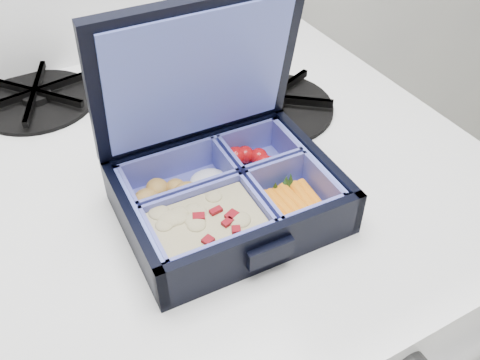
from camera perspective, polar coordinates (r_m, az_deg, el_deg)
bento_box at (r=0.54m, az=-1.24°, el=-1.75°), size 0.22×0.17×0.05m
burner_grate at (r=0.70m, az=3.11°, el=8.42°), size 0.22×0.22×0.02m
burner_grate_rear at (r=0.76m, az=-20.90°, el=8.30°), size 0.17×0.17×0.02m
fork at (r=0.66m, az=-0.37°, el=5.29°), size 0.14×0.10×0.01m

